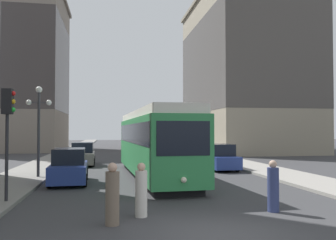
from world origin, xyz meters
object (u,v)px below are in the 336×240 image
transit_bus (175,139)px  pedestrian_crossing_near (273,188)px  parked_car_right_far (219,158)px  pedestrian_on_sidewalk (112,196)px  parked_car_left_near (69,167)px  parked_car_left_mid (83,155)px  lamp_post_left_near (39,117)px  pedestrian_crossing_far (141,192)px  traffic_light_near_left (8,114)px  streetcar (153,142)px

transit_bus → pedestrian_crossing_near: transit_bus is taller
parked_car_right_far → pedestrian_on_sidewalk: bearing=59.4°
parked_car_right_far → parked_car_left_near: bearing=25.6°
parked_car_left_mid → lamp_post_left_near: 8.78m
pedestrian_crossing_far → parked_car_left_near: bearing=148.6°
traffic_light_near_left → pedestrian_crossing_far: bearing=-29.1°
parked_car_left_near → parked_car_right_far: (9.72, 5.06, 0.00)m
transit_bus → parked_car_left_near: 17.73m
transit_bus → traffic_light_near_left: (-10.22, -20.77, 1.41)m
transit_bus → pedestrian_on_sidewalk: size_ratio=6.40×
transit_bus → parked_car_right_far: size_ratio=2.64×
pedestrian_crossing_near → lamp_post_left_near: bearing=-28.3°
traffic_light_near_left → lamp_post_left_near: 7.19m
parked_car_left_near → pedestrian_crossing_near: (7.56, -7.92, -0.03)m
streetcar → parked_car_right_far: bearing=31.2°
pedestrian_crossing_far → pedestrian_on_sidewalk: (-0.92, -0.88, 0.04)m
traffic_light_near_left → lamp_post_left_near: (-0.22, 7.18, 0.19)m
transit_bus → lamp_post_left_near: 17.21m
pedestrian_crossing_near → lamp_post_left_near: lamp_post_left_near is taller
parked_car_left_near → traffic_light_near_left: traffic_light_near_left is taller
pedestrian_crossing_far → traffic_light_near_left: (-4.75, 2.64, 2.56)m
parked_car_left_mid → traffic_light_near_left: 15.61m
pedestrian_crossing_far → traffic_light_near_left: 6.01m
parked_car_left_near → parked_car_left_mid: 10.05m
transit_bus → parked_car_left_mid: bearing=-146.5°
parked_car_left_mid → parked_car_right_far: 10.93m
traffic_light_near_left → lamp_post_left_near: size_ratio=0.81×
pedestrian_on_sidewalk → streetcar: bearing=-5.0°
parked_car_left_near → transit_bus: bearing=58.9°
transit_bus → pedestrian_crossing_far: 24.07m
streetcar → pedestrian_crossing_near: size_ratio=8.20×
transit_bus → pedestrian_on_sidewalk: 25.14m
transit_bus → traffic_light_near_left: 23.19m
parked_car_left_near → pedestrian_crossing_near: size_ratio=2.46×
parked_car_left_mid → pedestrian_crossing_far: size_ratio=2.67×
pedestrian_on_sidewalk → parked_car_left_mid: bearing=14.9°
parked_car_right_far → parked_car_left_mid: bearing=-29.1°
parked_car_left_near → pedestrian_crossing_far: parked_car_left_near is taller
pedestrian_crossing_far → pedestrian_on_sidewalk: pedestrian_on_sidewalk is taller
transit_bus → parked_car_left_near: bearing=-117.9°
streetcar → pedestrian_crossing_far: bearing=-102.1°
pedestrian_crossing_far → parked_car_left_mid: bearing=137.1°
streetcar → parked_car_right_far: streetcar is taller
parked_car_right_far → pedestrian_on_sidewalk: (-7.57, -13.85, 0.00)m
traffic_light_near_left → parked_car_left_mid: bearing=83.7°
pedestrian_crossing_near → lamp_post_left_near: size_ratio=0.34×
streetcar → parked_car_left_near: 5.07m
transit_bus → lamp_post_left_near: lamp_post_left_near is taller
transit_bus → parked_car_left_mid: (-8.54, -5.45, -1.10)m
lamp_post_left_near → pedestrian_crossing_far: bearing=-63.2°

